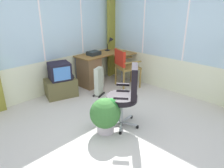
# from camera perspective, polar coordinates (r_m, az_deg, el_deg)

# --- Properties ---
(ground) EXTENTS (5.09, 5.18, 0.06)m
(ground) POSITION_cam_1_polar(r_m,az_deg,el_deg) (3.49, 1.42, -12.85)
(ground) COLOR beige
(north_window_panel) EXTENTS (4.09, 0.07, 2.56)m
(north_window_panel) POSITION_cam_1_polar(r_m,az_deg,el_deg) (4.63, -18.61, 12.28)
(north_window_panel) COLOR #E6E9C6
(north_window_panel) RESTS_ON ground
(east_window_panel) EXTENTS (0.07, 4.18, 2.56)m
(east_window_panel) POSITION_cam_1_polar(r_m,az_deg,el_deg) (4.67, 19.47, 12.26)
(east_window_panel) COLOR #E6E9C6
(east_window_panel) RESTS_ON ground
(curtain_corner) EXTENTS (0.33, 0.11, 2.46)m
(curtain_corner) POSITION_cam_1_polar(r_m,az_deg,el_deg) (5.70, -0.01, 14.44)
(curtain_corner) COLOR olive
(curtain_corner) RESTS_ON ground
(desk) EXTENTS (1.32, 0.87, 0.75)m
(desk) POSITION_cam_1_polar(r_m,az_deg,el_deg) (5.10, -5.70, 3.93)
(desk) COLOR olive
(desk) RESTS_ON ground
(desk_lamp) EXTENTS (0.24, 0.20, 0.35)m
(desk_lamp) POSITION_cam_1_polar(r_m,az_deg,el_deg) (5.51, -0.31, 11.42)
(desk_lamp) COLOR black
(desk_lamp) RESTS_ON desk
(tv_remote) EXTENTS (0.10, 0.16, 0.02)m
(tv_remote) POSITION_cam_1_polar(r_m,az_deg,el_deg) (5.31, 2.50, 8.68)
(tv_remote) COLOR black
(tv_remote) RESTS_ON desk
(paper_tray) EXTENTS (0.31, 0.24, 0.09)m
(paper_tray) POSITION_cam_1_polar(r_m,az_deg,el_deg) (5.07, -5.00, 8.38)
(paper_tray) COLOR #20282A
(paper_tray) RESTS_ON desk
(wooden_armchair) EXTENTS (0.63, 0.63, 0.92)m
(wooden_armchair) POSITION_cam_1_polar(r_m,az_deg,el_deg) (4.94, 3.16, 5.72)
(wooden_armchair) COLOR olive
(wooden_armchair) RESTS_ON ground
(office_chair) EXTENTS (0.61, 0.61, 1.04)m
(office_chair) POSITION_cam_1_polar(r_m,az_deg,el_deg) (3.33, 4.09, -2.27)
(office_chair) COLOR #B7B7BF
(office_chair) RESTS_ON ground
(tv_on_stand) EXTENTS (0.74, 0.61, 0.75)m
(tv_on_stand) POSITION_cam_1_polar(r_m,az_deg,el_deg) (4.64, -13.80, 0.63)
(tv_on_stand) COLOR brown
(tv_on_stand) RESTS_ON ground
(space_heater) EXTENTS (0.33, 0.26, 0.63)m
(space_heater) POSITION_cam_1_polar(r_m,az_deg,el_deg) (4.58, -3.53, 0.80)
(space_heater) COLOR silver
(space_heater) RESTS_ON ground
(potted_plant) EXTENTS (0.48, 0.48, 0.57)m
(potted_plant) POSITION_cam_1_polar(r_m,az_deg,el_deg) (3.28, -1.65, -8.02)
(potted_plant) COLOR silver
(potted_plant) RESTS_ON ground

